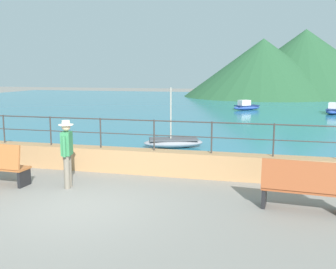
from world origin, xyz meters
TOP-DOWN VIEW (x-y plane):
  - ground_plane at (0.00, 0.00)m, footprint 120.00×120.00m
  - promenade_wall at (0.00, 3.20)m, footprint 20.00×0.56m
  - railing at (0.00, 3.20)m, footprint 18.44×0.04m
  - lake_water at (0.00, 25.84)m, footprint 64.00×44.32m
  - hill_main at (8.20, 44.13)m, footprint 22.12×22.12m
  - hill_secondary at (3.25, 40.21)m, footprint 18.53×18.53m
  - bench_far at (4.77, 0.97)m, footprint 1.74×0.69m
  - person_walking at (-0.93, 1.32)m, footprint 0.38×0.56m
  - boat_1 at (0.50, 6.96)m, footprint 2.47×1.64m
  - boat_2 at (2.40, 22.92)m, footprint 2.36×2.13m
  - boat_3 at (8.42, 21.65)m, footprint 1.46×2.45m

SIDE VIEW (x-z plane):
  - ground_plane at x=0.00m, z-range 0.00..0.00m
  - lake_water at x=0.00m, z-range 0.00..0.06m
  - boat_1 at x=0.50m, z-range -0.89..1.42m
  - boat_2 at x=2.40m, z-range -0.05..0.71m
  - boat_3 at x=8.42m, z-range -0.05..0.71m
  - promenade_wall at x=0.00m, z-range 0.00..0.70m
  - bench_far at x=4.77m, z-range -0.01..1.12m
  - person_walking at x=-0.93m, z-range 0.10..1.85m
  - railing at x=0.00m, z-range 0.87..1.77m
  - hill_secondary at x=3.25m, z-range 0.00..6.76m
  - hill_main at x=8.20m, z-range 0.00..8.08m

